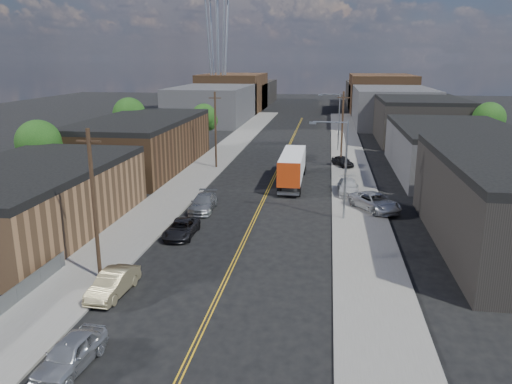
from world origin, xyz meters
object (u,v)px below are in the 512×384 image
(car_left_c, at_px, (181,229))
(car_right_lot_b, at_px, (348,187))
(car_right_lot_c, at_px, (343,161))
(car_left_a, at_px, (70,354))
(car_ahead_truck, at_px, (293,153))
(car_left_d, at_px, (203,203))
(car_right_lot_a, at_px, (375,202))
(semi_truck, at_px, (293,165))
(car_left_b, at_px, (113,283))

(car_left_c, relative_size, car_right_lot_b, 0.91)
(car_right_lot_b, relative_size, car_right_lot_c, 1.31)
(car_left_a, distance_m, car_ahead_truck, 53.00)
(car_left_c, relative_size, car_left_d, 0.90)
(car_left_a, xyz_separation_m, car_left_d, (0.02, 25.46, 0.00))
(car_right_lot_c, height_order, car_ahead_truck, car_ahead_truck)
(car_left_a, xyz_separation_m, car_right_lot_c, (13.69, 47.39, 0.06))
(car_left_d, relative_size, car_right_lot_a, 0.91)
(car_left_d, bearing_deg, car_right_lot_c, 55.90)
(semi_truck, bearing_deg, car_right_lot_a, -51.11)
(car_left_a, xyz_separation_m, car_right_lot_a, (16.23, 27.46, 0.19))
(car_left_a, relative_size, car_ahead_truck, 0.82)
(car_left_c, height_order, car_ahead_truck, car_ahead_truck)
(car_left_a, height_order, car_right_lot_c, car_left_a)
(car_left_a, distance_m, car_left_c, 18.22)
(car_left_c, height_order, car_left_d, car_left_d)
(car_right_lot_c, bearing_deg, semi_truck, -150.24)
(semi_truck, distance_m, car_right_lot_c, 11.22)
(car_left_a, xyz_separation_m, car_right_lot_b, (13.93, 33.18, 0.14))
(car_left_a, relative_size, car_right_lot_a, 0.77)
(car_left_b, xyz_separation_m, car_ahead_truck, (7.90, 45.11, 0.01))
(car_left_b, distance_m, car_right_lot_b, 29.82)
(car_right_lot_b, bearing_deg, semi_truck, 140.72)
(car_left_c, distance_m, car_left_d, 7.25)
(car_left_d, xyz_separation_m, car_right_lot_a, (16.21, 2.00, 0.19))
(semi_truck, relative_size, car_left_b, 3.11)
(car_left_c, height_order, car_right_lot_a, car_right_lot_a)
(car_left_a, height_order, car_left_d, car_left_d)
(car_left_a, bearing_deg, car_ahead_truck, 87.83)
(car_left_d, bearing_deg, car_ahead_truck, 73.93)
(car_right_lot_a, distance_m, car_ahead_truck, 26.84)
(car_left_d, height_order, car_ahead_truck, car_left_d)
(car_right_lot_b, bearing_deg, car_left_b, -122.03)
(car_left_a, height_order, car_left_c, car_left_a)
(semi_truck, height_order, car_ahead_truck, semi_truck)
(car_right_lot_a, distance_m, car_right_lot_c, 20.09)
(car_right_lot_a, bearing_deg, car_left_b, -163.01)
(car_left_b, bearing_deg, car_left_a, -77.04)
(car_left_b, bearing_deg, car_right_lot_b, 63.64)
(semi_truck, distance_m, car_right_lot_a, 13.59)
(car_left_d, bearing_deg, car_right_lot_b, 26.86)
(car_left_d, distance_m, car_right_lot_b, 15.91)
(car_right_lot_c, distance_m, car_ahead_truck, 8.67)
(car_right_lot_c, bearing_deg, car_left_c, -142.94)
(car_ahead_truck, bearing_deg, car_left_a, -103.78)
(car_left_c, relative_size, car_right_lot_c, 1.20)
(car_left_b, bearing_deg, car_right_lot_a, 53.03)
(car_left_b, bearing_deg, car_left_d, 90.26)
(car_left_a, bearing_deg, car_left_c, 95.16)
(car_left_a, xyz_separation_m, car_left_c, (-0.01, 18.22, -0.10))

